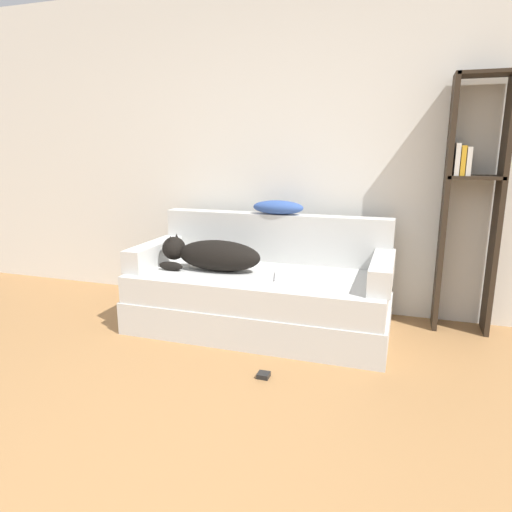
# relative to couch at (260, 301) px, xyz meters

# --- Properties ---
(wall_back) EXTENTS (6.88, 0.06, 2.70)m
(wall_back) POSITION_rel_couch_xyz_m (0.08, 0.66, 1.13)
(wall_back) COLOR silver
(wall_back) RESTS_ON ground_plane
(couch) EXTENTS (1.95, 0.93, 0.45)m
(couch) POSITION_rel_couch_xyz_m (0.00, 0.00, 0.00)
(couch) COLOR silver
(couch) RESTS_ON ground_plane
(couch_backrest) EXTENTS (1.91, 0.15, 0.40)m
(couch_backrest) POSITION_rel_couch_xyz_m (0.00, 0.40, 0.43)
(couch_backrest) COLOR silver
(couch_backrest) RESTS_ON couch
(couch_arm_left) EXTENTS (0.15, 0.74, 0.17)m
(couch_arm_left) POSITION_rel_couch_xyz_m (-0.90, -0.01, 0.32)
(couch_arm_left) COLOR silver
(couch_arm_left) RESTS_ON couch
(couch_arm_right) EXTENTS (0.15, 0.74, 0.17)m
(couch_arm_right) POSITION_rel_couch_xyz_m (0.90, -0.01, 0.32)
(couch_arm_right) COLOR silver
(couch_arm_right) RESTS_ON couch
(dog) EXTENTS (0.81, 0.26, 0.26)m
(dog) POSITION_rel_couch_xyz_m (-0.38, -0.05, 0.35)
(dog) COLOR black
(dog) RESTS_ON couch
(laptop) EXTENTS (0.36, 0.31, 0.02)m
(laptop) POSITION_rel_couch_xyz_m (0.30, -0.05, 0.24)
(laptop) COLOR silver
(laptop) RESTS_ON couch
(throw_pillow) EXTENTS (0.42, 0.17, 0.11)m
(throw_pillow) POSITION_rel_couch_xyz_m (0.03, 0.38, 0.68)
(throw_pillow) COLOR #335199
(throw_pillow) RESTS_ON couch_backrest
(bookshelf) EXTENTS (0.40, 0.26, 1.88)m
(bookshelf) POSITION_rel_couch_xyz_m (1.47, 0.48, 0.81)
(bookshelf) COLOR #2D2319
(bookshelf) RESTS_ON ground_plane
(power_adapter) EXTENTS (0.07, 0.07, 0.03)m
(power_adapter) POSITION_rel_couch_xyz_m (0.27, -0.76, -0.21)
(power_adapter) COLOR black
(power_adapter) RESTS_ON ground_plane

